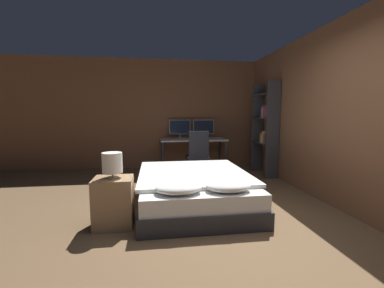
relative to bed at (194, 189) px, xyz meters
name	(u,v)px	position (x,y,z in m)	size (l,w,h in m)	color
ground_plane	(235,241)	(0.26, -1.19, -0.24)	(20.00, 20.00, 0.00)	brown
wall_back	(187,114)	(0.26, 2.84, 1.11)	(12.00, 0.06, 2.70)	brown
wall_side_right	(311,114)	(2.04, 0.31, 1.11)	(0.06, 12.00, 2.70)	brown
bed	(194,189)	(0.00, 0.00, 0.00)	(1.61, 2.10, 0.56)	#2D2D33
nightstand	(114,202)	(-1.07, -0.61, 0.06)	(0.46, 0.40, 0.60)	#997551
bedside_lamp	(112,163)	(-1.07, -0.61, 0.54)	(0.24, 0.24, 0.31)	gray
desk	(193,142)	(0.35, 2.43, 0.43)	(1.59, 0.69, 0.75)	beige
monitor_left	(180,128)	(0.05, 2.67, 0.77)	(0.53, 0.16, 0.46)	#B7B7BC
monitor_right	(204,128)	(0.66, 2.67, 0.77)	(0.53, 0.16, 0.46)	#B7B7BC
keyboard	(195,140)	(0.35, 2.19, 0.52)	(0.35, 0.13, 0.02)	#B7B7BC
computer_mouse	(206,139)	(0.62, 2.19, 0.53)	(0.07, 0.05, 0.04)	#B7B7BC
office_chair	(198,159)	(0.34, 1.68, 0.15)	(0.52, 0.52, 1.00)	black
bookshelf	(266,125)	(1.85, 1.61, 0.88)	(0.29, 0.82, 2.04)	#333338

